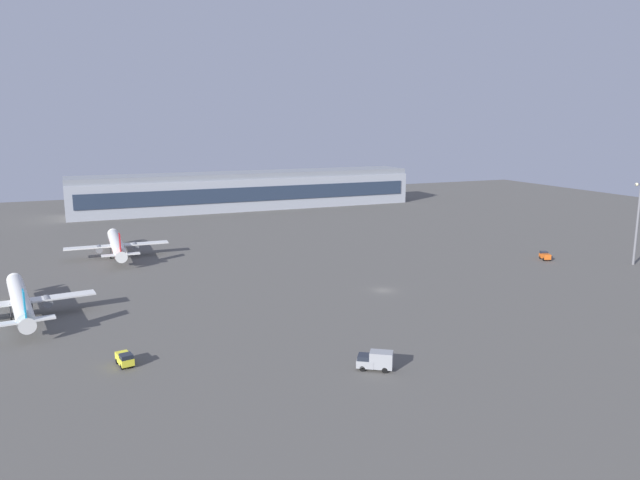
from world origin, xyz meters
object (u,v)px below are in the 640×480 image
(airplane_mid_apron, at_px, (20,301))
(baggage_tractor, at_px, (545,256))
(cargo_loader, at_px, (125,359))
(catering_truck, at_px, (376,360))
(apron_light_central, at_px, (638,217))
(airplane_terminal_side, at_px, (117,245))

(airplane_mid_apron, bearing_deg, baggage_tractor, -7.42)
(cargo_loader, relative_size, baggage_tractor, 0.97)
(catering_truck, bearing_deg, apron_light_central, -36.41)
(cargo_loader, relative_size, apron_light_central, 0.20)
(cargo_loader, xyz_separation_m, baggage_tractor, (117.20, 32.33, 0.00))
(cargo_loader, distance_m, catering_truck, 40.23)
(apron_light_central, bearing_deg, airplane_mid_apron, 174.42)
(catering_truck, bearing_deg, airplane_mid_apron, 80.60)
(airplane_mid_apron, xyz_separation_m, baggage_tractor, (134.04, -0.81, -2.34))
(airplane_mid_apron, height_order, apron_light_central, apron_light_central)
(airplane_mid_apron, distance_m, baggage_tractor, 134.07)
(cargo_loader, distance_m, apron_light_central, 137.07)
(airplane_mid_apron, relative_size, airplane_terminal_side, 0.98)
(cargo_loader, bearing_deg, baggage_tractor, -175.64)
(airplane_mid_apron, relative_size, apron_light_central, 1.60)
(apron_light_central, bearing_deg, baggage_tractor, 142.19)
(airplane_mid_apron, distance_m, airplane_terminal_side, 54.96)
(airplane_terminal_side, distance_m, baggage_tractor, 122.95)
(cargo_loader, xyz_separation_m, catering_truck, (36.42, -17.08, 0.40))
(catering_truck, height_order, apron_light_central, apron_light_central)
(airplane_terminal_side, relative_size, catering_truck, 6.16)
(cargo_loader, height_order, apron_light_central, apron_light_central)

